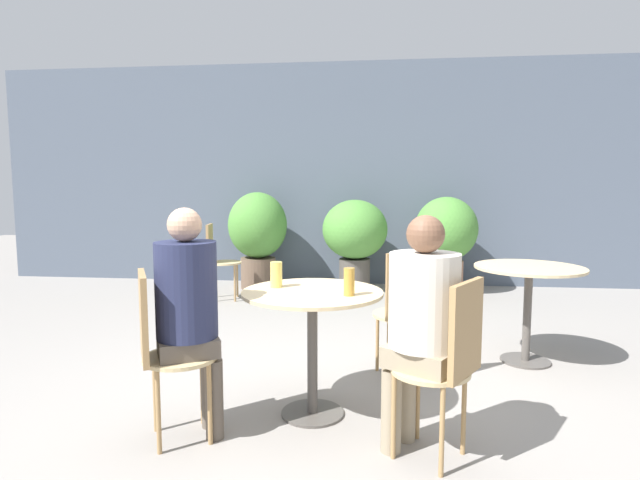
# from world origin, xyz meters

# --- Properties ---
(ground_plane) EXTENTS (20.00, 20.00, 0.00)m
(ground_plane) POSITION_xyz_m (0.00, 0.00, 0.00)
(ground_plane) COLOR gray
(storefront_wall) EXTENTS (10.00, 0.06, 3.00)m
(storefront_wall) POSITION_xyz_m (0.00, 4.01, 1.50)
(storefront_wall) COLOR #4C5666
(storefront_wall) RESTS_ON ground_plane
(cafe_table_near) EXTENTS (0.81, 0.81, 0.74)m
(cafe_table_near) POSITION_xyz_m (-0.03, -0.08, 0.59)
(cafe_table_near) COLOR #514C47
(cafe_table_near) RESTS_ON ground_plane
(cafe_table_far) EXTENTS (0.80, 0.80, 0.74)m
(cafe_table_far) POSITION_xyz_m (1.47, 0.98, 0.59)
(cafe_table_far) COLOR #514C47
(cafe_table_far) RESTS_ON ground_plane
(bistro_chair_0) EXTENTS (0.44, 0.43, 0.90)m
(bistro_chair_0) POSITION_xyz_m (-0.77, -0.47, 0.54)
(bistro_chair_0) COLOR tan
(bistro_chair_0) RESTS_ON ground_plane
(bistro_chair_1) EXTENTS (0.44, 0.43, 0.90)m
(bistro_chair_1) POSITION_xyz_m (0.67, -0.52, 0.54)
(bistro_chair_1) COLOR tan
(bistro_chair_1) RESTS_ON ground_plane
(bistro_chair_2) EXTENTS (0.41, 0.42, 0.90)m
(bistro_chair_2) POSITION_xyz_m (0.53, 0.49, 0.54)
(bistro_chair_2) COLOR tan
(bistro_chair_2) RESTS_ON ground_plane
(bistro_chair_3) EXTENTS (0.41, 0.39, 0.90)m
(bistro_chair_3) POSITION_xyz_m (-1.53, 2.79, 0.54)
(bistro_chair_3) COLOR tan
(bistro_chair_3) RESTS_ON ground_plane
(seated_person_0) EXTENTS (0.39, 0.38, 1.22)m
(seated_person_0) POSITION_xyz_m (-0.64, -0.40, 0.73)
(seated_person_0) COLOR brown
(seated_person_0) RESTS_ON ground_plane
(seated_person_1) EXTENTS (0.43, 0.42, 1.19)m
(seated_person_1) POSITION_xyz_m (0.54, -0.44, 0.71)
(seated_person_1) COLOR gray
(seated_person_1) RESTS_ON ground_plane
(beer_glass_0) EXTENTS (0.07, 0.07, 0.15)m
(beer_glass_0) POSITION_xyz_m (-0.26, -0.00, 0.81)
(beer_glass_0) COLOR #DBC65B
(beer_glass_0) RESTS_ON cafe_table_near
(beer_glass_1) EXTENTS (0.06, 0.06, 0.15)m
(beer_glass_1) POSITION_xyz_m (0.18, -0.18, 0.81)
(beer_glass_1) COLOR #B28433
(beer_glass_1) RESTS_ON cafe_table_near
(potted_plant_0) EXTENTS (0.77, 0.77, 1.26)m
(potted_plant_0) POSITION_xyz_m (-1.21, 3.51, 0.74)
(potted_plant_0) COLOR brown
(potted_plant_0) RESTS_ON ground_plane
(potted_plant_1) EXTENTS (0.82, 0.82, 1.17)m
(potted_plant_1) POSITION_xyz_m (0.06, 3.45, 0.73)
(potted_plant_1) COLOR #47423D
(potted_plant_1) RESTS_ON ground_plane
(potted_plant_2) EXTENTS (0.77, 0.77, 1.21)m
(potted_plant_2) POSITION_xyz_m (1.20, 3.47, 0.72)
(potted_plant_2) COLOR #93664C
(potted_plant_2) RESTS_ON ground_plane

